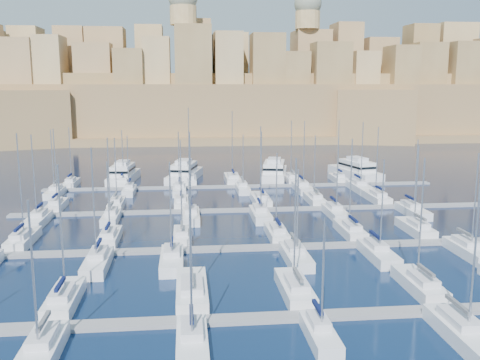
{
  "coord_description": "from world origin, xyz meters",
  "views": [
    {
      "loc": [
        -12.05,
        -80.96,
        22.03
      ],
      "look_at": [
        -3.12,
        6.0,
        6.32
      ],
      "focal_mm": 40.0,
      "sensor_mm": 36.0,
      "label": 1
    }
  ],
  "objects": [
    {
      "name": "sailboat_10",
      "position": [
        11.71,
        -39.99,
        0.76
      ],
      "size": [
        3.07,
        10.22,
        15.2
      ],
      "color": "white",
      "rests_on": "ground"
    },
    {
      "name": "sailboat_9",
      "position": [
        -0.71,
        -38.62,
        0.71
      ],
      "size": [
        2.23,
        7.43,
        11.44
      ],
      "color": "white",
      "rests_on": "ground"
    },
    {
      "name": "sailboat_23",
      "position": [
        24.4,
        -17.59,
        0.74
      ],
      "size": [
        2.82,
        9.41,
        13.86
      ],
      "color": "white",
      "rests_on": "ground"
    },
    {
      "name": "fortified_city",
      "position": [
        -0.19,
        155.26,
        14.74
      ],
      "size": [
        460.0,
        108.95,
        59.52
      ],
      "color": "brown",
      "rests_on": "ground"
    },
    {
      "name": "sailboat_35",
      "position": [
        26.35,
        4.39,
        0.74
      ],
      "size": [
        2.84,
        9.47,
        13.3
      ],
      "color": "white",
      "rests_on": "ground"
    },
    {
      "name": "sailboat_30",
      "position": [
        -35.7,
        4.53,
        0.75
      ],
      "size": [
        2.75,
        9.18,
        14.68
      ],
      "color": "white",
      "rests_on": "ground"
    },
    {
      "name": "sailboat_25",
      "position": [
        -24.64,
        15.09,
        0.73
      ],
      "size": [
        2.52,
        8.39,
        12.9
      ],
      "color": "white",
      "rests_on": "ground"
    },
    {
      "name": "sailboat_1",
      "position": [
        -24.52,
        -28.52,
        0.75
      ],
      "size": [
        2.75,
        9.18,
        14.62
      ],
      "color": "white",
      "rests_on": "ground"
    },
    {
      "name": "sailboat_20",
      "position": [
        -13.97,
        -17.52,
        0.74
      ],
      "size": [
        2.78,
        9.28,
        13.28
      ],
      "color": "white",
      "rests_on": "ground"
    },
    {
      "name": "pontoon_far",
      "position": [
        0.0,
        32.0,
        0.2
      ],
      "size": [
        84.0,
        2.0,
        0.4
      ],
      "primitive_type": "cube",
      "color": "slate",
      "rests_on": "ground"
    },
    {
      "name": "sailboat_47",
      "position": [
        24.19,
        25.96,
        0.76
      ],
      "size": [
        3.1,
        10.34,
        14.7
      ],
      "color": "white",
      "rests_on": "ground"
    },
    {
      "name": "sailboat_41",
      "position": [
        22.73,
        37.06,
        0.74
      ],
      "size": [
        2.5,
        8.34,
        14.21
      ],
      "color": "white",
      "rests_on": "ground"
    },
    {
      "name": "sailboat_34",
      "position": [
        12.9,
        4.61,
        0.74
      ],
      "size": [
        2.7,
        9.01,
        13.97
      ],
      "color": "white",
      "rests_on": "ground"
    },
    {
      "name": "sailboat_24",
      "position": [
        -35.11,
        14.99,
        0.75
      ],
      "size": [
        2.45,
        8.18,
        14.61
      ],
      "color": "white",
      "rests_on": "ground"
    },
    {
      "name": "sailboat_27",
      "position": [
        1.79,
        15.84,
        0.76
      ],
      "size": [
        2.98,
        9.92,
        14.7
      ],
      "color": "white",
      "rests_on": "ground"
    },
    {
      "name": "motor_yacht_d",
      "position": [
        28.48,
        41.92,
        1.73
      ],
      "size": [
        9.1,
        18.25,
        5.25
      ],
      "color": "white",
      "rests_on": "ground"
    },
    {
      "name": "sailboat_19",
      "position": [
        -22.94,
        -17.53,
        0.75
      ],
      "size": [
        2.78,
        9.28,
        15.12
      ],
      "color": "white",
      "rests_on": "ground"
    },
    {
      "name": "motor_yacht_b",
      "position": [
        -12.44,
        41.83,
        1.73
      ],
      "size": [
        9.06,
        18.04,
        5.25
      ],
      "color": "white",
      "rests_on": "ground"
    },
    {
      "name": "sailboat_21",
      "position": [
        1.52,
        -17.54,
        0.73
      ],
      "size": [
        2.79,
        9.3,
        12.2
      ],
      "color": "white",
      "rests_on": "ground"
    },
    {
      "name": "pontoon_mid_near",
      "position": [
        0.0,
        -12.0,
        0.2
      ],
      "size": [
        84.0,
        2.0,
        0.4
      ],
      "primitive_type": "cube",
      "color": "slate",
      "rests_on": "ground"
    },
    {
      "name": "sailboat_33",
      "position": [
        0.12,
        4.44,
        0.75
      ],
      "size": [
        2.8,
        9.34,
        14.84
      ],
      "color": "white",
      "rests_on": "ground"
    },
    {
      "name": "sailboat_37",
      "position": [
        -25.92,
        37.47,
        0.73
      ],
      "size": [
        2.75,
        9.17,
        12.41
      ],
      "color": "white",
      "rests_on": "ground"
    },
    {
      "name": "sailboat_32",
      "position": [
        -11.35,
        4.56,
        0.73
      ],
      "size": [
        2.73,
        9.11,
        12.66
      ],
      "color": "white",
      "rests_on": "ground"
    },
    {
      "name": "sailboat_3",
      "position": [
        -0.81,
        -28.34,
        0.75
      ],
      "size": [
        2.86,
        9.55,
        14.88
      ],
      "color": "white",
      "rests_on": "ground"
    },
    {
      "name": "sailboat_14",
      "position": [
        -12.77,
        -7.08,
        0.72
      ],
      "size": [
        2.42,
        8.05,
        12.1
      ],
      "color": "white",
      "rests_on": "ground"
    },
    {
      "name": "sailboat_12",
      "position": [
        -34.86,
        -6.45,
        0.76
      ],
      "size": [
        2.8,
        9.34,
        15.76
      ],
      "color": "white",
      "rests_on": "ground"
    },
    {
      "name": "sailboat_36",
      "position": [
        -37.04,
        36.88,
        0.73
      ],
      "size": [
        2.39,
        7.97,
        13.18
      ],
      "color": "white",
      "rests_on": "ground"
    },
    {
      "name": "sailboat_44",
      "position": [
        -13.44,
        26.69,
        0.73
      ],
      "size": [
        2.65,
        8.84,
        13.0
      ],
      "color": "white",
      "rests_on": "ground"
    },
    {
      "name": "pontoon_mid_far",
      "position": [
        0.0,
        10.0,
        0.2
      ],
      "size": [
        84.0,
        2.0,
        0.4
      ],
      "primitive_type": "cube",
      "color": "slate",
      "rests_on": "ground"
    },
    {
      "name": "sailboat_43",
      "position": [
        -23.6,
        27.27,
        0.72
      ],
      "size": [
        2.3,
        7.67,
        12.27
      ],
      "color": "white",
      "rests_on": "ground"
    },
    {
      "name": "pontoon_near",
      "position": [
        0.0,
        -34.0,
        0.2
      ],
      "size": [
        84.0,
        2.0,
        0.4
      ],
      "primitive_type": "cube",
      "color": "slate",
      "rests_on": "ground"
    },
    {
      "name": "sailboat_40",
      "position": [
        11.89,
        37.49,
        0.75
      ],
      "size": [
        2.77,
        9.22,
        14.21
      ],
      "color": "white",
      "rests_on": "ground"
    },
    {
      "name": "sailboat_42",
      "position": [
        -38.13,
        26.7,
        0.74
      ],
      "size": [
        2.65,
        8.83,
        13.62
      ],
      "color": "white",
      "rests_on": "ground"
    },
    {
      "name": "sailboat_38",
      "position": [
        -11.31,
        37.91,
        0.78
      ],
      "size": [
        3.02,
        10.06,
        17.18
      ],
      "color": "white",
      "rests_on": "ground"
    },
    {
      "name": "motor_yacht_a",
      "position": [
        -26.26,
        41.09,
        1.73
      ],
      "size": [
        6.43,
        16.21,
        5.25
      ],
      "color": "white",
      "rests_on": "ground"
    },
    {
      "name": "sailboat_46",
      "position": [
        12.08,
        26.28,
        0.76
      ],
      "size": [
        2.9,
        9.67,
        15.02
      ],
      "color": "white",
      "rests_on": "ground"
    },
    {
      "name": "sailboat_22",
      "position": [
        12.24,
        -17.54,
        0.74
      ],
      "size": [
        2.79,
        9.31,
        13.22
      ],
      "color": "white",
      "rests_on": "ground"
    },
    {
      "name": "sailboat_17",
      "position": [
        22.14,
        -6.45,
        0.74
      ],
      "size": [
        2.8,
        9.34,
        13.44
      ],
      "color": "white",
      "rests_on": "ground"
    },
    {
      "name": "sailboat_45",
      "position": [
        -0.39,
        27.02,
        0.72
      ],
      "size": [
        2.45,
        8.18,
        12.27
      ],
      "color": "white",
      "rests_on": "ground"
    },
    {
      "name": "sailboat_31",
      "position": [
        -24.29,
        5.0,
        0.74
      ],
      "size": [
        2.46,
        8.22,
        14.08
      ],
      "color": "white",
      "rests_on": "ground"
    },
    {
      "name": "sailboat_15",
      "position": [
        0.92,
        -6.83,
        0.73
      ],
      "size": [
        2.57,
        8.56,
        12.69
      ],
      "color": "white",
      "rests_on": "ground"
    },
    {
      "name": "sailboat_16",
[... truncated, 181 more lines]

